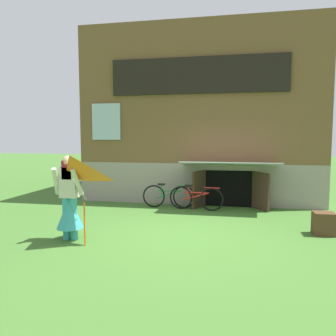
{
  "coord_description": "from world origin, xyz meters",
  "views": [
    {
      "loc": [
        0.97,
        -6.58,
        2.02
      ],
      "look_at": [
        -0.47,
        0.9,
        1.3
      ],
      "focal_mm": 34.99,
      "sensor_mm": 36.0,
      "label": 1
    }
  ],
  "objects": [
    {
      "name": "bicycle_red",
      "position": [
        0.05,
        2.34,
        0.34
      ],
      "size": [
        1.52,
        0.2,
        0.69
      ],
      "rotation": [
        0.0,
        0.0,
        -0.11
      ],
      "color": "black",
      "rests_on": "ground_plane"
    },
    {
      "name": "kite",
      "position": [
        -1.82,
        -1.25,
        1.32
      ],
      "size": [
        0.92,
        0.9,
        1.61
      ],
      "color": "orange",
      "rests_on": "ground_plane"
    },
    {
      "name": "log_house",
      "position": [
        0.0,
        5.5,
        2.7
      ],
      "size": [
        7.32,
        6.12,
        5.4
      ],
      "color": "gray",
      "rests_on": "ground_plane"
    },
    {
      "name": "wooden_crate",
      "position": [
        2.88,
        0.53,
        0.24
      ],
      "size": [
        0.41,
        0.35,
        0.47
      ],
      "primitive_type": "cube",
      "color": "#4C331E",
      "rests_on": "ground_plane"
    },
    {
      "name": "ground_plane",
      "position": [
        0.0,
        0.0,
        0.0
      ],
      "size": [
        60.0,
        60.0,
        0.0
      ],
      "primitive_type": "plane",
      "color": "#3D6B28"
    },
    {
      "name": "bicycle_green",
      "position": [
        -0.75,
        2.48,
        0.34
      ],
      "size": [
        1.52,
        0.11,
        0.7
      ],
      "rotation": [
        0.0,
        0.0,
        0.05
      ],
      "color": "black",
      "rests_on": "ground_plane"
    },
    {
      "name": "person",
      "position": [
        -2.12,
        -0.75,
        0.7
      ],
      "size": [
        0.61,
        0.53,
        1.66
      ],
      "rotation": [
        0.0,
        0.0,
        0.28
      ],
      "color": "teal",
      "rests_on": "ground_plane"
    }
  ]
}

